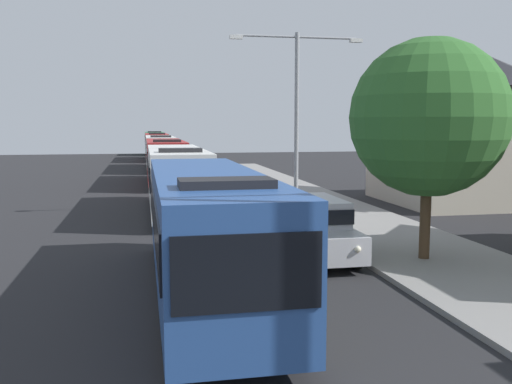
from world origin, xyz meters
TOP-DOWN VIEW (x-y plane):
  - bus_lead at (-1.30, 11.71)m, footprint 2.58×10.89m
  - bus_second_in_line at (-1.30, 24.88)m, footprint 2.58×10.70m
  - bus_middle at (-1.30, 38.20)m, footprint 2.58×11.06m
  - bus_fourth_in_line at (-1.30, 51.19)m, footprint 2.58×11.76m
  - bus_rear at (-1.30, 64.89)m, footprint 2.58×10.77m
  - bus_tail_end at (-1.30, 78.29)m, footprint 2.58×10.93m
  - white_suv at (2.40, 15.00)m, footprint 1.86×4.90m
  - streetlamp_mid at (4.10, 23.34)m, footprint 6.12×0.28m
  - roadside_tree at (5.52, 13.74)m, footprint 4.70×4.70m
  - house_distant_gabled at (14.32, 25.65)m, footprint 8.90×8.26m

SIDE VIEW (x-z plane):
  - white_suv at x=2.40m, z-range 0.08..1.98m
  - bus_second_in_line at x=-1.30m, z-range 0.08..3.29m
  - bus_rear at x=-1.30m, z-range 0.08..3.29m
  - bus_lead at x=-1.30m, z-range 0.08..3.29m
  - bus_tail_end at x=-1.30m, z-range 0.08..3.29m
  - bus_middle at x=-1.30m, z-range 0.09..3.30m
  - bus_fourth_in_line at x=-1.30m, z-range 0.09..3.30m
  - house_distant_gabled at x=14.32m, z-range 0.08..8.15m
  - roadside_tree at x=5.52m, z-range 1.09..7.68m
  - streetlamp_mid at x=4.10m, z-range 1.09..9.21m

